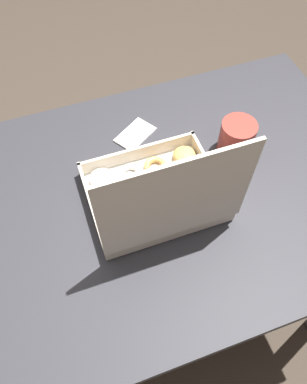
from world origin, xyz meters
The scene contains 5 objects.
ground_plane centered at (0.00, 0.00, 0.00)m, with size 8.00×8.00×0.00m, color #42382D.
dining_table centered at (0.00, 0.00, 0.66)m, with size 1.16×0.78×0.77m.
donut_box centered at (0.03, 0.03, 0.83)m, with size 0.32×0.27×0.31m.
coffee_mug centered at (-0.23, -0.07, 0.82)m, with size 0.09×0.09×0.10m.
paper_napkin centered at (0.01, -0.21, 0.78)m, with size 0.13×0.12×0.01m.
Camera 1 is at (0.20, 0.48, 1.58)m, focal length 35.00 mm.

